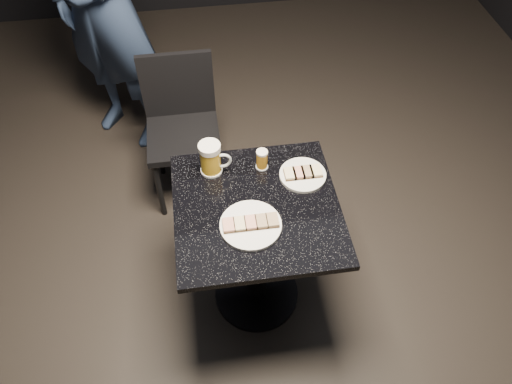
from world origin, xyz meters
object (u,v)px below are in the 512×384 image
at_px(plate_small, 303,175).
at_px(beer_mug, 211,158).
at_px(plate_large, 251,225).
at_px(table, 257,239).
at_px(beer_tumbler, 262,159).
at_px(patron, 104,2).
at_px(chair, 182,122).

xyz_separation_m(plate_small, beer_mug, (-0.39, 0.09, 0.07)).
distance_m(plate_large, beer_mug, 0.36).
bearing_deg(table, beer_tumbler, 75.77).
bearing_deg(table, patron, 114.89).
distance_m(beer_tumbler, chair, 0.79).
height_order(plate_large, beer_tumbler, beer_tumbler).
height_order(plate_large, patron, patron).
distance_m(plate_small, beer_mug, 0.41).
distance_m(plate_small, chair, 0.93).
bearing_deg(table, chair, 109.14).
relative_size(plate_large, chair, 0.29).
height_order(table, beer_mug, beer_mug).
height_order(plate_small, table, plate_small).
height_order(plate_small, patron, patron).
bearing_deg(table, plate_large, -111.65).
bearing_deg(plate_small, patron, 124.70).
bearing_deg(chair, beer_mug, -78.11).
xyz_separation_m(plate_large, beer_mug, (-0.13, 0.33, 0.07)).
distance_m(plate_large, plate_small, 0.36).
bearing_deg(beer_mug, beer_tumbler, -2.50).
relative_size(plate_large, patron, 0.13).
height_order(beer_tumbler, chair, chair).
xyz_separation_m(beer_mug, beer_tumbler, (0.22, -0.01, -0.03)).
bearing_deg(plate_small, beer_tumbler, 154.79).
bearing_deg(patron, table, -29.63).
xyz_separation_m(plate_small, table, (-0.23, -0.14, -0.25)).
relative_size(beer_mug, beer_tumbler, 1.61).
distance_m(table, chair, 0.92).
bearing_deg(beer_mug, plate_small, -12.88).
height_order(patron, chair, patron).
height_order(plate_small, beer_mug, beer_mug).
height_order(plate_large, beer_mug, beer_mug).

